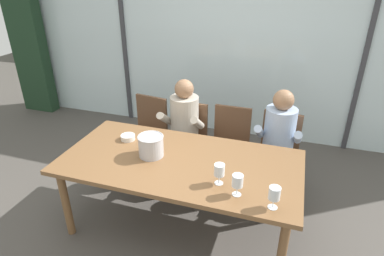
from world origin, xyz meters
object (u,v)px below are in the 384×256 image
object	(u,v)px
chair_left_of_center	(187,135)
person_beige_jumper	(182,125)
tasting_bowl	(128,137)
dining_table	(180,167)
person_pale_blue_shirt	(278,139)
ice_bucket_primary	(151,145)
wine_glass_by_left_taster	(219,171)
wine_glass_near_bucket	(274,194)
chair_near_curtain	(148,127)
chair_center	(230,139)
chair_right_of_center	(278,146)
wine_glass_center_pour	(238,182)

from	to	relation	value
chair_left_of_center	person_beige_jumper	size ratio (longest dim) A/B	0.73
chair_left_of_center	tasting_bowl	size ratio (longest dim) A/B	6.16
dining_table	person_pale_blue_shirt	world-z (taller)	person_pale_blue_shirt
ice_bucket_primary	wine_glass_by_left_taster	xyz separation A→B (m)	(0.68, -0.23, 0.02)
chair_left_of_center	tasting_bowl	xyz separation A→B (m)	(-0.37, -0.71, 0.27)
wine_glass_by_left_taster	wine_glass_near_bucket	world-z (taller)	same
dining_table	ice_bucket_primary	size ratio (longest dim) A/B	9.09
chair_near_curtain	person_pale_blue_shirt	bearing A→B (deg)	2.13
chair_left_of_center	person_beige_jumper	xyz separation A→B (m)	(-0.02, -0.11, 0.17)
chair_center	wine_glass_by_left_taster	world-z (taller)	wine_glass_by_left_taster
chair_center	wine_glass_by_left_taster	xyz separation A→B (m)	(0.15, -1.17, 0.36)
ice_bucket_primary	wine_glass_near_bucket	world-z (taller)	ice_bucket_primary
person_beige_jumper	person_pale_blue_shirt	size ratio (longest dim) A/B	1.00
chair_center	wine_glass_by_left_taster	distance (m)	1.24
person_beige_jumper	wine_glass_by_left_taster	distance (m)	1.23
chair_right_of_center	wine_glass_by_left_taster	distance (m)	1.29
ice_bucket_primary	wine_glass_by_left_taster	world-z (taller)	ice_bucket_primary
dining_table	chair_right_of_center	distance (m)	1.25
chair_center	chair_right_of_center	distance (m)	0.54
dining_table	person_pale_blue_shirt	xyz separation A→B (m)	(0.79, 0.79, 0.00)
chair_left_of_center	ice_bucket_primary	bearing A→B (deg)	-91.22
wine_glass_near_bucket	dining_table	bearing A→B (deg)	155.37
wine_glass_by_left_taster	wine_glass_center_pour	size ratio (longest dim) A/B	1.00
chair_center	person_pale_blue_shirt	distance (m)	0.58
tasting_bowl	chair_center	bearing A→B (deg)	40.80
chair_center	dining_table	bearing A→B (deg)	-104.62
wine_glass_center_pour	person_pale_blue_shirt	bearing A→B (deg)	78.98
tasting_bowl	chair_near_curtain	bearing A→B (deg)	101.43
person_beige_jumper	wine_glass_near_bucket	xyz separation A→B (m)	(1.10, -1.18, 0.19)
chair_right_of_center	wine_glass_near_bucket	size ratio (longest dim) A/B	4.96
chair_center	tasting_bowl	world-z (taller)	chair_center
chair_near_curtain	ice_bucket_primary	world-z (taller)	ice_bucket_primary
person_pale_blue_shirt	ice_bucket_primary	world-z (taller)	person_pale_blue_shirt
chair_right_of_center	person_beige_jumper	bearing A→B (deg)	-164.80
dining_table	chair_left_of_center	distance (m)	0.95
chair_near_curtain	person_pale_blue_shirt	size ratio (longest dim) A/B	0.73
person_beige_jumper	chair_near_curtain	bearing A→B (deg)	162.20
tasting_bowl	wine_glass_center_pour	world-z (taller)	wine_glass_center_pour
chair_near_curtain	wine_glass_near_bucket	size ratio (longest dim) A/B	4.96
chair_center	person_pale_blue_shirt	world-z (taller)	person_pale_blue_shirt
person_beige_jumper	chair_center	bearing A→B (deg)	16.08
person_pale_blue_shirt	wine_glass_by_left_taster	bearing A→B (deg)	-108.23
person_pale_blue_shirt	wine_glass_by_left_taster	xyz separation A→B (m)	(-0.38, -1.02, 0.19)
wine_glass_by_left_taster	wine_glass_center_pour	world-z (taller)	same
chair_left_of_center	wine_glass_near_bucket	bearing A→B (deg)	-49.36
chair_right_of_center	wine_glass_near_bucket	bearing A→B (deg)	-81.43
dining_table	ice_bucket_primary	bearing A→B (deg)	179.50
chair_center	ice_bucket_primary	world-z (taller)	ice_bucket_primary
chair_left_of_center	wine_glass_by_left_taster	xyz separation A→B (m)	(0.65, -1.13, 0.36)
person_beige_jumper	person_pale_blue_shirt	xyz separation A→B (m)	(1.04, 0.00, 0.00)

